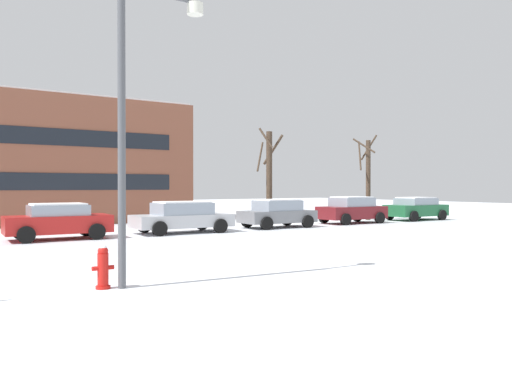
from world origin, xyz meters
TOP-DOWN VIEW (x-y plane):
  - fire_hydrant at (2.17, -1.94)m, footprint 0.44×0.30m
  - street_lamp at (2.83, -2.10)m, footprint 1.92×0.36m
  - parked_car_red at (3.40, 8.59)m, footprint 3.95×2.11m
  - parked_car_silver at (8.68, 8.53)m, footprint 4.45×2.22m
  - parked_car_gray at (13.96, 8.58)m, footprint 3.84×2.10m
  - parked_car_maroon at (19.25, 8.72)m, footprint 3.95×2.11m
  - parked_car_green at (24.53, 8.57)m, footprint 3.99×2.18m
  - tree_far_right at (15.79, 12.00)m, footprint 1.77×1.54m
  - tree_far_mid at (22.12, 10.32)m, footprint 1.72×1.76m
  - building_far_left at (4.70, 20.19)m, footprint 15.90×9.19m

SIDE VIEW (x-z plane):
  - fire_hydrant at x=2.17m, z-range 0.00..0.90m
  - parked_car_silver at x=8.68m, z-range 0.02..1.43m
  - parked_car_gray at x=13.96m, z-range 0.01..1.45m
  - parked_car_red at x=3.40m, z-range 0.02..1.45m
  - parked_car_green at x=24.53m, z-range 0.02..1.45m
  - parked_car_maroon at x=19.25m, z-range 0.01..1.53m
  - tree_far_mid at x=22.12m, z-range 0.06..5.43m
  - tree_far_right at x=15.79m, z-range 0.11..5.62m
  - building_far_left at x=4.70m, z-range 0.00..7.15m
  - street_lamp at x=2.83m, z-range 0.68..7.00m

